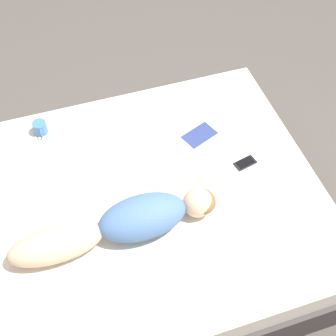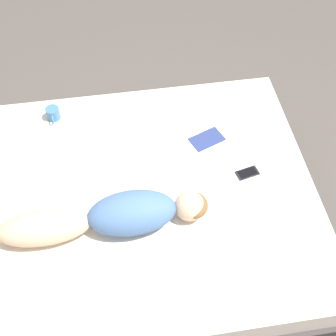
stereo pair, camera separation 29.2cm
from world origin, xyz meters
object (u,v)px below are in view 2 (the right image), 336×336
object	(u,v)px
person	(111,217)
coffee_mug	(53,113)
open_magazine	(198,130)
cell_phone	(247,173)

from	to	relation	value
person	coffee_mug	distance (m)	1.00
open_magazine	cell_phone	xyz separation A→B (m)	(0.42, 0.24, 0.00)
person	cell_phone	distance (m)	0.93
open_magazine	cell_phone	distance (m)	0.48
cell_phone	coffee_mug	bearing A→B (deg)	-132.10
open_magazine	coffee_mug	xyz separation A→B (m)	(-0.27, -0.99, 0.04)
person	open_magazine	size ratio (longest dim) A/B	2.35
person	coffee_mug	xyz separation A→B (m)	(-0.94, -0.34, -0.05)
coffee_mug	cell_phone	xyz separation A→B (m)	(0.69, 1.23, -0.04)
coffee_mug	person	bearing A→B (deg)	19.61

